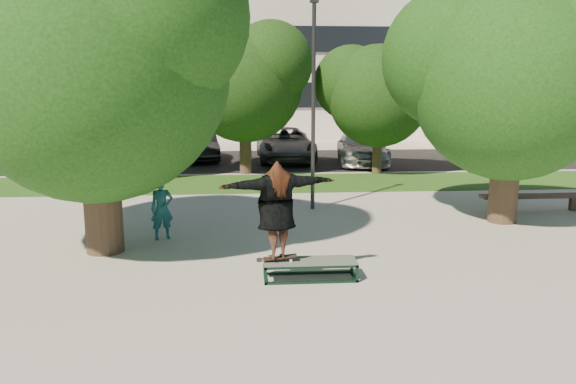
{
  "coord_description": "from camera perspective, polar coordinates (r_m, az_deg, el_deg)",
  "views": [
    {
      "loc": [
        -1.01,
        -11.51,
        3.75
      ],
      "look_at": [
        -0.08,
        0.6,
        1.39
      ],
      "focal_mm": 35.0,
      "sensor_mm": 36.0,
      "label": 1
    }
  ],
  "objects": [
    {
      "name": "car_dark",
      "position": [
        28.05,
        -8.89,
        4.66
      ],
      "size": [
        2.2,
        4.53,
        1.43
      ],
      "primitive_type": "imported",
      "rotation": [
        0.0,
        0.0,
        0.16
      ],
      "color": "black",
      "rests_on": "asphalt_strip"
    },
    {
      "name": "grind_box",
      "position": [
        11.02,
        2.25,
        -7.86
      ],
      "size": [
        1.8,
        0.6,
        0.38
      ],
      "color": "black",
      "rests_on": "ground"
    },
    {
      "name": "car_grey",
      "position": [
        27.67,
        -0.28,
        4.88
      ],
      "size": [
        2.72,
        5.78,
        1.6
      ],
      "primitive_type": "imported",
      "rotation": [
        0.0,
        0.0,
        0.01
      ],
      "color": "#5D5E63",
      "rests_on": "asphalt_strip"
    },
    {
      "name": "bench",
      "position": [
        18.2,
        23.78,
        -0.49
      ],
      "size": [
        3.27,
        0.45,
        0.5
      ],
      "rotation": [
        0.0,
        0.0,
        0.0
      ],
      "color": "#48392B",
      "rests_on": "ground"
    },
    {
      "name": "tree_right",
      "position": [
        16.16,
        21.45,
        11.48
      ],
      "size": [
        6.24,
        5.33,
        6.51
      ],
      "color": "#38281E",
      "rests_on": "ground"
    },
    {
      "name": "bg_tree_mid",
      "position": [
        23.59,
        -4.64,
        11.61
      ],
      "size": [
        5.76,
        4.92,
        6.24
      ],
      "color": "#38281E",
      "rests_on": "ground"
    },
    {
      "name": "office_building",
      "position": [
        43.71,
        -5.9,
        16.53
      ],
      "size": [
        30.0,
        14.12,
        16.0
      ],
      "color": "beige",
      "rests_on": "ground"
    },
    {
      "name": "bg_tree_right",
      "position": [
        23.71,
        9.03,
        10.24
      ],
      "size": [
        5.04,
        4.31,
        5.43
      ],
      "color": "#38281E",
      "rests_on": "ground"
    },
    {
      "name": "bystander",
      "position": [
        13.94,
        -12.7,
        -1.66
      ],
      "size": [
        0.65,
        0.54,
        1.52
      ],
      "primitive_type": "imported",
      "rotation": [
        0.0,
        0.0,
        0.37
      ],
      "color": "#18585B",
      "rests_on": "ground"
    },
    {
      "name": "car_silver_a",
      "position": [
        26.14,
        -13.03,
        4.04
      ],
      "size": [
        2.03,
        4.3,
        1.42
      ],
      "primitive_type": "imported",
      "rotation": [
        0.0,
        0.0,
        0.09
      ],
      "color": "#9D9DA1",
      "rests_on": "asphalt_strip"
    },
    {
      "name": "side_building",
      "position": [
        38.53,
        25.62,
        10.31
      ],
      "size": [
        15.0,
        10.0,
        8.0
      ],
      "primitive_type": "cube",
      "color": "silver",
      "rests_on": "ground"
    },
    {
      "name": "asphalt_strip",
      "position": [
        27.78,
        -2.26,
        3.24
      ],
      "size": [
        40.0,
        8.0,
        0.01
      ],
      "primitive_type": "cube",
      "color": "black",
      "rests_on": "ground"
    },
    {
      "name": "skater_rig",
      "position": [
        10.64,
        -1.18,
        -1.83
      ],
      "size": [
        2.38,
        1.22,
        1.95
      ],
      "rotation": [
        0.0,
        0.0,
        3.41
      ],
      "color": "white",
      "rests_on": "grind_box"
    },
    {
      "name": "lamppost",
      "position": [
        16.64,
        2.59,
        8.93
      ],
      "size": [
        0.25,
        0.15,
        6.11
      ],
      "color": "#2D2D30",
      "rests_on": "ground"
    },
    {
      "name": "bg_tree_left",
      "position": [
        23.26,
        -18.53,
        10.4
      ],
      "size": [
        5.28,
        4.51,
        5.77
      ],
      "color": "#38281E",
      "rests_on": "ground"
    },
    {
      "name": "grass_strip",
      "position": [
        21.44,
        1.07,
        0.95
      ],
      "size": [
        30.0,
        4.0,
        0.02
      ],
      "primitive_type": "cube",
      "color": "#254614",
      "rests_on": "ground"
    },
    {
      "name": "tree_left",
      "position": [
        13.04,
        -19.49,
        13.34
      ],
      "size": [
        6.96,
        5.95,
        7.12
      ],
      "color": "#38281E",
      "rests_on": "ground"
    },
    {
      "name": "ground",
      "position": [
        12.15,
        0.61,
        -6.98
      ],
      "size": [
        120.0,
        120.0,
        0.0
      ],
      "primitive_type": "plane",
      "color": "#A49F96",
      "rests_on": "ground"
    },
    {
      "name": "car_silver_b",
      "position": [
        26.96,
        7.53,
        4.63
      ],
      "size": [
        2.9,
        5.75,
        1.6
      ],
      "primitive_type": "imported",
      "rotation": [
        0.0,
        0.0,
        -0.12
      ],
      "color": "#ADADB2",
      "rests_on": "asphalt_strip"
    }
  ]
}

